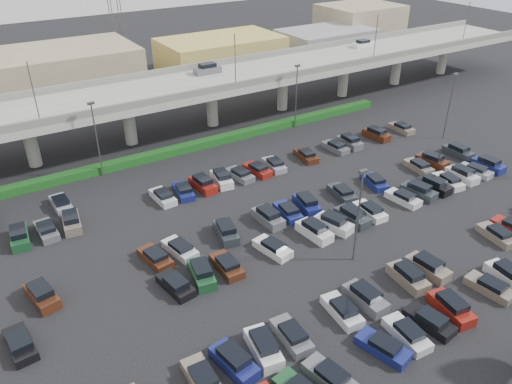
% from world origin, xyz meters
% --- Properties ---
extents(ground, '(280.00, 280.00, 0.00)m').
position_xyz_m(ground, '(0.00, 0.00, 0.00)').
color(ground, black).
extents(overpass, '(150.00, 13.00, 15.80)m').
position_xyz_m(overpass, '(-0.21, 32.01, 6.97)').
color(overpass, gray).
rests_on(overpass, ground).
extents(hedge, '(66.00, 1.60, 1.10)m').
position_xyz_m(hedge, '(0.00, 25.00, 0.55)').
color(hedge, '#103912').
rests_on(hedge, ground).
extents(parked_cars, '(62.87, 41.61, 1.67)m').
position_xyz_m(parked_cars, '(0.43, -3.65, 0.63)').
color(parked_cars, '#8C8FA0').
rests_on(parked_cars, ground).
extents(light_poles, '(66.90, 48.38, 10.30)m').
position_xyz_m(light_poles, '(-4.13, 2.00, 6.24)').
color(light_poles, '#46464B').
rests_on(light_poles, ground).
extents(distant_buildings, '(138.00, 24.00, 9.00)m').
position_xyz_m(distant_buildings, '(12.38, 61.81, 3.74)').
color(distant_buildings, gray).
rests_on(distant_buildings, ground).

